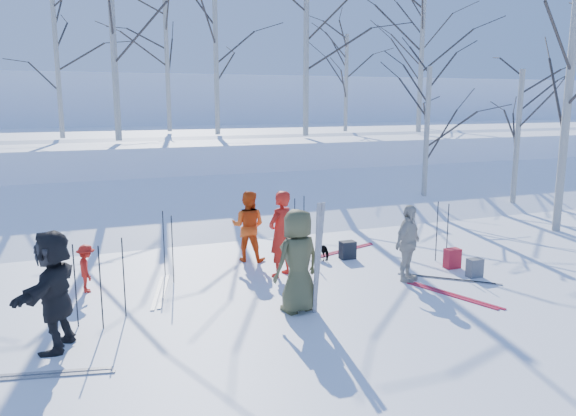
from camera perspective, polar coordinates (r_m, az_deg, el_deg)
name	(u,v)px	position (r m, az deg, el deg)	size (l,w,h in m)	color
ground	(317,289)	(10.71, 3.00, -8.27)	(120.00, 120.00, 0.00)	white
snow_ramp	(221,213)	(17.07, -6.83, -0.55)	(70.00, 9.50, 1.40)	white
snow_plateau	(164,156)	(26.65, -12.46, 5.22)	(70.00, 18.00, 2.20)	white
far_hill	(120,120)	(47.40, -16.71, 8.61)	(90.00, 30.00, 6.00)	white
skier_olive_center	(298,261)	(9.39, 1.02, -5.40)	(0.86, 0.56, 1.76)	#45472A
skier_red_north	(281,234)	(11.28, -0.77, -2.63)	(0.64, 0.42, 1.75)	red
skier_redor_behind	(248,226)	(12.40, -4.07, -1.85)	(0.76, 0.59, 1.57)	#DD4A11
skier_red_seated	(86,268)	(11.10, -19.80, -5.79)	(0.58, 0.33, 0.90)	red
skier_cream_east	(408,243)	(11.23, 12.09, -3.53)	(0.89, 0.37, 1.52)	beige
skier_grey_west	(54,290)	(8.67, -22.67, -7.71)	(1.62, 0.52, 1.75)	black
dog	(323,249)	(12.63, 3.57, -4.23)	(0.24, 0.53, 0.45)	black
upright_ski_left	(317,259)	(9.25, 2.95, -5.20)	(0.07, 0.02, 1.90)	silver
upright_ski_right	(319,258)	(9.32, 3.15, -5.08)	(0.07, 0.02, 1.90)	silver
ski_pair_a	(449,279)	(11.71, 16.01, -6.94)	(1.54, 1.43, 0.02)	silver
ski_pair_b	(345,250)	(13.44, 5.83, -4.28)	(1.86, 0.81, 0.02)	#AF192F
ski_pair_c	(453,295)	(10.80, 16.45, -8.49)	(0.81, 1.86, 0.02)	#AF192F
ski_pair_d	(38,375)	(8.25, -24.04, -15.24)	(1.90, 0.61, 0.02)	silver
ski_pair_e	(161,291)	(10.83, -12.80, -8.26)	(0.67, 1.89, 0.02)	silver
ski_pole_a	(447,234)	(12.59, 15.88, -2.58)	(0.02, 0.02, 1.34)	black
ski_pole_b	(124,278)	(9.59, -16.34, -6.80)	(0.02, 0.02, 1.34)	black
ski_pole_c	(173,249)	(11.13, -11.65, -4.13)	(0.02, 0.02, 1.34)	black
ski_pole_d	(101,288)	(9.20, -18.49, -7.68)	(0.02, 0.02, 1.34)	black
ski_pole_e	(75,286)	(9.42, -20.79, -7.41)	(0.02, 0.02, 1.34)	black
ski_pole_f	(295,228)	(12.75, 0.68, -1.99)	(0.02, 0.02, 1.34)	black
ski_pole_g	(437,231)	(12.79, 14.88, -2.32)	(0.02, 0.02, 1.34)	black
ski_pole_h	(164,243)	(11.64, -12.50, -3.51)	(0.02, 0.02, 1.34)	black
ski_pole_i	(304,224)	(13.08, 1.62, -1.67)	(0.02, 0.02, 1.34)	black
backpack_red	(452,258)	(12.46, 16.35, -4.93)	(0.32, 0.22, 0.42)	#AF1A28
backpack_grey	(475,268)	(11.98, 18.44, -5.79)	(0.30, 0.20, 0.38)	#55565C
backpack_dark	(348,250)	(12.72, 6.07, -4.26)	(0.34, 0.24, 0.40)	black
birch_plateau_a	(113,29)	(19.60, -17.39, 16.99)	(5.58, 5.58, 7.12)	silver
birch_plateau_b	(306,41)	(21.49, 1.86, 16.57)	(5.42, 5.42, 6.88)	silver
birch_plateau_c	(346,83)	(24.49, 5.93, 12.48)	(3.42, 3.42, 4.03)	silver
birch_plateau_d	(422,47)	(24.44, 13.45, 15.66)	(5.46, 5.46, 6.94)	silver
birch_plateau_e	(421,63)	(30.11, 13.37, 14.18)	(5.07, 5.07, 6.38)	silver
birch_plateau_f	(216,59)	(22.29, -7.32, 14.76)	(4.59, 4.59, 5.70)	silver
birch_plateau_g	(167,62)	(24.93, -12.19, 14.29)	(4.65, 4.65, 5.79)	silver
birch_plateau_h	(58,71)	(21.46, -22.36, 12.78)	(3.85, 3.85, 4.64)	silver
birch_edge_b	(568,97)	(16.67, 26.57, 10.08)	(5.65, 5.65, 7.21)	silver
birch_edge_c	(517,141)	(19.52, 22.27, 6.35)	(3.74, 3.74, 4.48)	silver
birch_edge_e	(426,140)	(18.40, 13.88, 6.71)	(3.78, 3.78, 4.54)	silver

